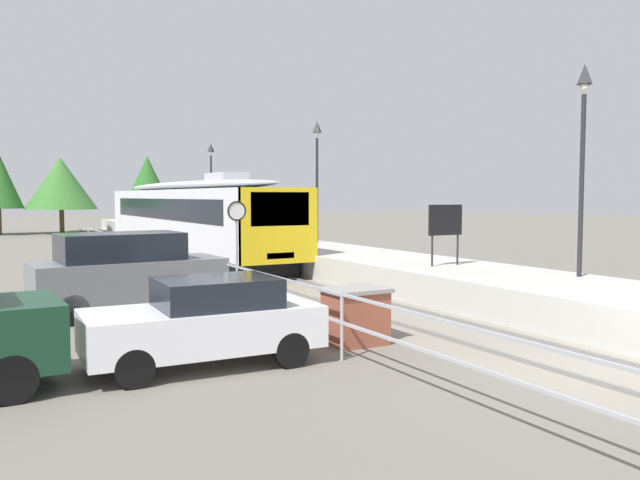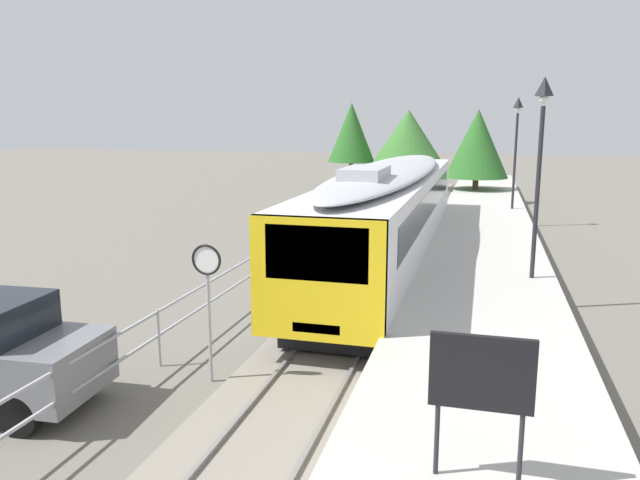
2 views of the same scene
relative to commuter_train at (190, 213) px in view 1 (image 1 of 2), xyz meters
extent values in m
plane|color=#6B665B|center=(-3.00, -0.33, -2.15)|extent=(160.00, 160.00, 0.00)
cube|color=gray|center=(0.00, -0.33, -2.12)|extent=(3.20, 60.00, 0.06)
cube|color=slate|center=(-0.72, -0.33, -2.05)|extent=(0.08, 60.00, 0.08)
cube|color=slate|center=(0.72, -0.33, -2.05)|extent=(0.08, 60.00, 0.08)
cube|color=silver|center=(0.00, 0.11, -0.18)|extent=(2.80, 19.87, 2.55)
cube|color=yellow|center=(0.00, -9.73, -0.18)|extent=(2.80, 0.24, 2.55)
cube|color=black|center=(0.00, -9.81, 0.38)|extent=(2.13, 0.08, 1.12)
cube|color=black|center=(0.00, 0.11, 0.23)|extent=(2.82, 16.69, 0.92)
ellipsoid|color=#B2B5BA|center=(0.00, 0.11, 1.27)|extent=(2.69, 19.08, 0.44)
cube|color=#B2B5BA|center=(0.00, -4.86, 1.55)|extent=(1.10, 2.20, 0.36)
cube|color=#EAE5C6|center=(0.00, -9.80, -1.18)|extent=(1.00, 0.10, 0.20)
cube|color=black|center=(0.00, -7.43, -1.73)|extent=(2.24, 3.20, 0.55)
cube|color=black|center=(0.00, 7.64, -1.73)|extent=(2.24, 3.20, 0.55)
cube|color=#B7B5AD|center=(3.25, -0.33, -1.70)|extent=(3.90, 60.00, 0.90)
cylinder|color=#232328|center=(4.53, -18.04, 1.05)|extent=(0.12, 0.12, 4.60)
pyramid|color=#232328|center=(4.53, -18.04, 3.85)|extent=(0.34, 0.34, 0.50)
sphere|color=silver|center=(4.53, -18.04, 3.53)|extent=(0.24, 0.24, 0.24)
cylinder|color=#232328|center=(4.53, -4.07, 1.05)|extent=(0.12, 0.12, 4.60)
pyramid|color=#232328|center=(4.53, -4.07, 3.85)|extent=(0.34, 0.34, 0.50)
sphere|color=silver|center=(4.53, -4.07, 3.53)|extent=(0.24, 0.24, 0.24)
cylinder|color=#232328|center=(4.53, 9.90, 1.05)|extent=(0.12, 0.12, 4.60)
pyramid|color=#232328|center=(4.53, 9.90, 3.85)|extent=(0.34, 0.34, 0.50)
sphere|color=silver|center=(4.53, 9.90, 3.53)|extent=(0.24, 0.24, 0.24)
cylinder|color=#232328|center=(2.75, -14.35, -0.80)|extent=(0.06, 0.06, 0.90)
cylinder|color=#232328|center=(3.71, -14.35, -0.80)|extent=(0.06, 0.06, 0.90)
cube|color=black|center=(3.23, -14.35, 0.10)|extent=(1.20, 0.08, 0.90)
cylinder|color=#9EA0A5|center=(-1.92, -10.76, -1.05)|extent=(0.07, 0.07, 2.20)
cylinder|color=white|center=(-1.92, -10.78, 0.35)|extent=(0.60, 0.03, 0.60)
torus|color=black|center=(-1.92, -10.79, 0.35)|extent=(0.61, 0.05, 0.61)
cube|color=brown|center=(-2.39, -18.34, -1.62)|extent=(1.10, 0.90, 1.05)
cube|color=gray|center=(-2.39, -18.34, -1.06)|extent=(1.21, 0.99, 0.08)
cube|color=#9EA0A5|center=(-3.30, -10.33, -0.95)|extent=(0.05, 36.00, 0.05)
cube|color=#9EA0A5|center=(-3.30, -10.33, -1.46)|extent=(0.05, 36.00, 0.05)
cylinder|color=#9EA0A5|center=(-3.30, -19.33, -1.52)|extent=(0.06, 0.06, 1.25)
cylinder|color=#9EA0A5|center=(-3.30, -10.33, -1.52)|extent=(0.06, 0.06, 1.25)
cylinder|color=#9EA0A5|center=(-3.30, -1.33, -1.52)|extent=(0.06, 0.06, 1.25)
cylinder|color=#9EA0A5|center=(-3.30, 7.67, -1.52)|extent=(0.06, 0.06, 1.25)
cube|color=white|center=(-5.60, -18.48, -1.48)|extent=(4.06, 1.90, 0.72)
cube|color=black|center=(-5.35, -18.49, -0.87)|extent=(2.05, 1.62, 0.50)
cylinder|color=black|center=(-6.95, -19.22, -1.84)|extent=(0.63, 0.22, 0.62)
cylinder|color=black|center=(-6.89, -17.66, -1.84)|extent=(0.63, 0.22, 0.62)
cylinder|color=black|center=(-4.31, -19.31, -1.84)|extent=(0.63, 0.22, 0.62)
cylinder|color=black|center=(-4.25, -17.75, -1.84)|extent=(0.63, 0.22, 0.62)
cylinder|color=black|center=(-8.69, -17.46, -1.79)|extent=(0.73, 0.26, 0.72)
cylinder|color=black|center=(-8.64, -19.12, -1.79)|extent=(0.73, 0.26, 0.72)
cube|color=slate|center=(-5.60, -12.79, -1.29)|extent=(4.70, 2.15, 1.00)
cube|color=black|center=(-5.80, -12.80, -0.45)|extent=(2.99, 1.83, 0.68)
cylinder|color=black|center=(-4.13, -11.88, -1.79)|extent=(0.73, 0.28, 0.72)
cylinder|color=black|center=(-4.04, -13.53, -1.79)|extent=(0.73, 0.28, 0.72)
cylinder|color=black|center=(-7.16, -12.05, -1.79)|extent=(0.73, 0.28, 0.72)
cylinder|color=black|center=(-7.07, -13.70, -1.79)|extent=(0.73, 0.28, 0.72)
cylinder|color=brown|center=(-2.51, 25.10, -1.19)|extent=(0.36, 0.36, 1.92)
cone|color=#38702D|center=(-2.51, 25.10, 1.81)|extent=(5.49, 5.49, 4.07)
cylinder|color=brown|center=(2.62, 18.35, -1.32)|extent=(0.36, 0.36, 1.65)
cone|color=#286023|center=(2.62, 18.35, 1.62)|extent=(3.91, 3.91, 4.23)
camera|label=1|loc=(-9.13, -29.07, 0.80)|focal=36.01mm
camera|label=2|loc=(3.15, -21.20, 2.95)|focal=34.21mm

